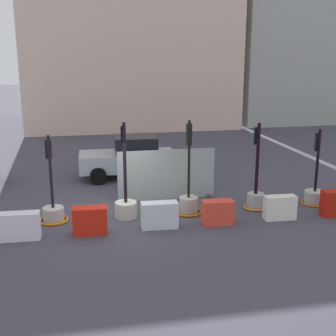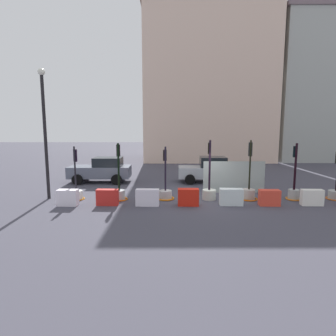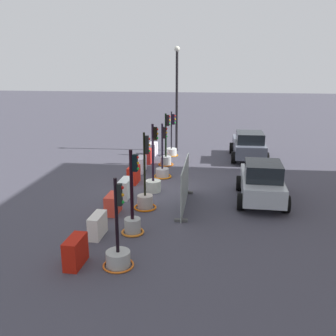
% 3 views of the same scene
% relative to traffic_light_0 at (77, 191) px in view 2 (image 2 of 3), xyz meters
% --- Properties ---
extents(ground_plane, '(120.00, 120.00, 0.00)m').
position_rel_traffic_light_0_xyz_m(ground_plane, '(6.95, 0.15, -0.44)').
color(ground_plane, '#42414D').
extents(traffic_light_0, '(0.86, 0.86, 2.83)m').
position_rel_traffic_light_0_xyz_m(traffic_light_0, '(0.00, 0.00, 0.00)').
color(traffic_light_0, silver).
rests_on(traffic_light_0, ground_plane).
extents(traffic_light_1, '(0.89, 0.89, 3.00)m').
position_rel_traffic_light_0_xyz_m(traffic_light_1, '(2.30, -0.06, 0.07)').
color(traffic_light_1, '#ABAFB1').
rests_on(traffic_light_1, ground_plane).
extents(traffic_light_2, '(0.95, 0.95, 2.81)m').
position_rel_traffic_light_0_xyz_m(traffic_light_2, '(4.75, 0.08, -0.04)').
color(traffic_light_2, beige).
rests_on(traffic_light_2, ground_plane).
extents(traffic_light_3, '(0.72, 0.72, 3.15)m').
position_rel_traffic_light_0_xyz_m(traffic_light_3, '(7.08, -0.03, 0.10)').
color(traffic_light_3, silver).
rests_on(traffic_light_3, ground_plane).
extents(traffic_light_4, '(0.94, 0.94, 3.15)m').
position_rel_traffic_light_0_xyz_m(traffic_light_4, '(9.19, -0.02, 0.03)').
color(traffic_light_4, '#B7AAA0').
rests_on(traffic_light_4, ground_plane).
extents(traffic_light_5, '(0.81, 0.81, 3.00)m').
position_rel_traffic_light_0_xyz_m(traffic_light_5, '(11.57, -0.03, 0.10)').
color(traffic_light_5, '#A8AAA7').
rests_on(traffic_light_5, ground_plane).
extents(construction_barrier_0, '(1.00, 0.50, 0.79)m').
position_rel_traffic_light_0_xyz_m(construction_barrier_0, '(-0.02, -1.20, -0.04)').
color(construction_barrier_0, white).
rests_on(construction_barrier_0, ground_plane).
extents(construction_barrier_1, '(1.07, 0.43, 0.79)m').
position_rel_traffic_light_0_xyz_m(construction_barrier_1, '(1.91, -1.14, -0.05)').
color(construction_barrier_1, red).
rests_on(construction_barrier_1, ground_plane).
extents(construction_barrier_2, '(1.14, 0.45, 0.82)m').
position_rel_traffic_light_0_xyz_m(construction_barrier_2, '(3.89, -1.24, -0.03)').
color(construction_barrier_2, white).
rests_on(construction_barrier_2, ground_plane).
extents(construction_barrier_3, '(1.04, 0.49, 0.83)m').
position_rel_traffic_light_0_xyz_m(construction_barrier_3, '(5.89, -1.20, -0.02)').
color(construction_barrier_3, red).
rests_on(construction_barrier_3, ground_plane).
extents(construction_barrier_4, '(1.14, 0.48, 0.82)m').
position_rel_traffic_light_0_xyz_m(construction_barrier_4, '(8.00, -1.13, -0.03)').
color(construction_barrier_4, silver).
rests_on(construction_barrier_4, ground_plane).
extents(construction_barrier_5, '(1.00, 0.50, 0.78)m').
position_rel_traffic_light_0_xyz_m(construction_barrier_5, '(9.87, -1.19, -0.05)').
color(construction_barrier_5, '#E03F2D').
rests_on(construction_barrier_5, ground_plane).
extents(construction_barrier_6, '(1.04, 0.42, 0.79)m').
position_rel_traffic_light_0_xyz_m(construction_barrier_6, '(11.96, -1.17, -0.05)').
color(construction_barrier_6, white).
rests_on(construction_barrier_6, ground_plane).
extents(car_silver_hatchback, '(4.08, 2.17, 1.79)m').
position_rel_traffic_light_0_xyz_m(car_silver_hatchback, '(7.74, 4.77, 0.43)').
color(car_silver_hatchback, '#B0B8BF').
rests_on(car_silver_hatchback, ground_plane).
extents(car_grey_saloon, '(4.23, 2.18, 1.75)m').
position_rel_traffic_light_0_xyz_m(car_grey_saloon, '(0.26, 4.79, 0.43)').
color(car_grey_saloon, slate).
rests_on(car_grey_saloon, ground_plane).
extents(building_main_facade, '(14.93, 8.89, 17.31)m').
position_rel_traffic_light_0_xyz_m(building_main_facade, '(9.45, 19.34, 8.23)').
color(building_main_facade, beige).
rests_on(building_main_facade, ground_plane).
extents(street_lamp_post, '(0.36, 0.36, 6.77)m').
position_rel_traffic_light_0_xyz_m(street_lamp_post, '(-1.53, 0.16, 3.49)').
color(street_lamp_post, black).
rests_on(street_lamp_post, ground_plane).
extents(site_fence_panel, '(3.59, 0.50, 1.86)m').
position_rel_traffic_light_0_xyz_m(site_fence_panel, '(8.75, 1.56, 0.44)').
color(site_fence_panel, '#9AA6A1').
rests_on(site_fence_panel, ground_plane).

